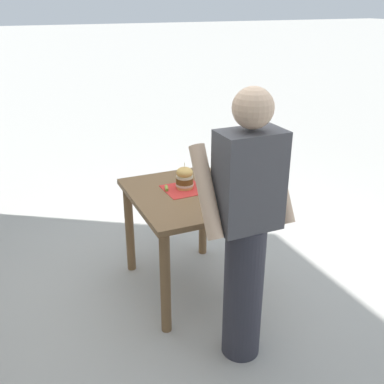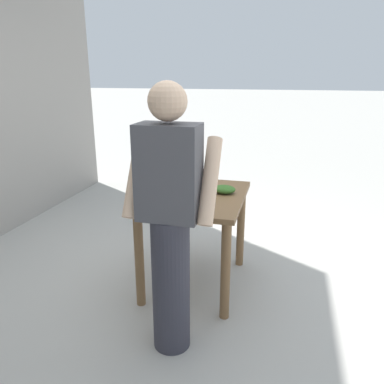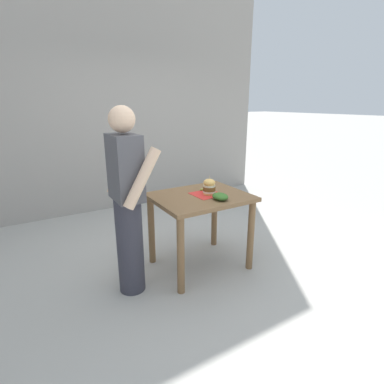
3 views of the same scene
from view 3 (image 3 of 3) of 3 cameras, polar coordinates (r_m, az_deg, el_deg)
name	(u,v)px [view 3 (image 3 of 3)]	position (r m, az deg, el deg)	size (l,w,h in m)	color
ground_plane	(200,264)	(3.38, 1.49, -13.64)	(80.00, 80.00, 0.00)	#ADAAA3
patio_table	(200,209)	(3.11, 1.58, -3.32)	(0.78, 0.95, 0.80)	brown
serving_paper	(207,194)	(3.09, 2.83, -0.42)	(0.28, 0.28, 0.00)	red
sandwich	(209,187)	(3.06, 3.31, 1.04)	(0.13, 0.13, 0.20)	#E5B25B
pickle_spear	(204,190)	(3.20, 2.24, 0.48)	(0.02, 0.02, 0.07)	#8EA83D
side_salad	(220,196)	(2.92, 5.40, -0.85)	(0.18, 0.14, 0.07)	#386B28
diner_across_table	(128,201)	(2.67, -12.16, -1.65)	(0.55, 0.35, 1.69)	#33333D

